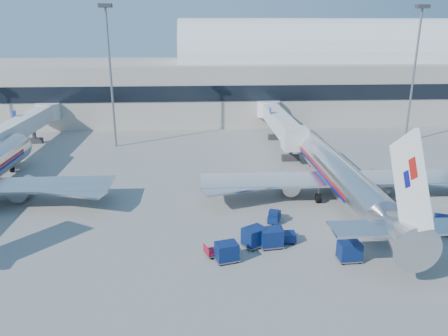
{
  "coord_description": "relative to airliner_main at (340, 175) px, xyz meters",
  "views": [
    {
      "loc": [
        -6.17,
        -42.06,
        19.15
      ],
      "look_at": [
        -3.25,
        6.0,
        3.58
      ],
      "focal_mm": 35.0,
      "sensor_mm": 36.0,
      "label": 1
    }
  ],
  "objects": [
    {
      "name": "jetbridge_near",
      "position": [
        -2.4,
        26.3,
        1.0
      ],
      "size": [
        4.4,
        27.5,
        6.25
      ],
      "color": "silver",
      "rests_on": "ground"
    },
    {
      "name": "cart_solo_near",
      "position": [
        -3.45,
        -14.04,
        -2.01
      ],
      "size": [
        2.02,
        1.59,
        1.72
      ],
      "rotation": [
        0.0,
        0.0,
        0.05
      ],
      "color": "#0A1B4D",
      "rests_on": "ground"
    },
    {
      "name": "mast_east",
      "position": [
        20.0,
        25.49,
        11.87
      ],
      "size": [
        2.0,
        1.2,
        22.6
      ],
      "color": "slate",
      "rests_on": "ground"
    },
    {
      "name": "jetbridge_mid",
      "position": [
        -44.4,
        26.3,
        1.0
      ],
      "size": [
        4.4,
        27.5,
        6.25
      ],
      "color": "silver",
      "rests_on": "ground"
    },
    {
      "name": "cart_solo_far",
      "position": [
        7.46,
        -9.56,
        -1.97
      ],
      "size": [
        2.51,
        2.28,
        1.79
      ],
      "rotation": [
        0.0,
        0.0,
        -0.44
      ],
      "color": "#0A1B4D",
      "rests_on": "ground"
    },
    {
      "name": "tug_lead",
      "position": [
        -8.62,
        -10.34,
        -2.21
      ],
      "size": [
        2.44,
        1.24,
        1.58
      ],
      "rotation": [
        0.0,
        0.0,
        0.01
      ],
      "color": "#0A1B4D",
      "rests_on": "ground"
    },
    {
      "name": "cart_train_a",
      "position": [
        -9.72,
        -11.18,
        -1.96
      ],
      "size": [
        2.25,
        1.84,
        1.81
      ],
      "rotation": [
        0.0,
        0.0,
        0.14
      ],
      "color": "#0A1B4D",
      "rests_on": "ground"
    },
    {
      "name": "terminal",
      "position": [
        -23.6,
        51.46,
        4.6
      ],
      "size": [
        170.0,
        28.15,
        21.0
      ],
      "color": "#B2AA9E",
      "rests_on": "ground"
    },
    {
      "name": "barrier_mid",
      "position": [
        11.3,
        -2.51,
        -2.48
      ],
      "size": [
        3.0,
        0.55,
        0.9
      ],
      "primitive_type": "cube",
      "color": "#9E9E96",
      "rests_on": "ground"
    },
    {
      "name": "ground",
      "position": [
        -10.0,
        -4.51,
        -2.93
      ],
      "size": [
        260.0,
        260.0,
        0.0
      ],
      "primitive_type": "plane",
      "color": "gray",
      "rests_on": "ground"
    },
    {
      "name": "cart_train_c",
      "position": [
        -13.92,
        -13.46,
        -2.02
      ],
      "size": [
        2.26,
        1.93,
        1.71
      ],
      "rotation": [
        0.0,
        0.0,
        0.27
      ],
      "color": "#0A1B4D",
      "rests_on": "ground"
    },
    {
      "name": "airliner_main",
      "position": [
        0.0,
        0.0,
        0.0
      ],
      "size": [
        32.0,
        37.26,
        12.07
      ],
      "color": "silver",
      "rests_on": "ground"
    },
    {
      "name": "cart_open_red",
      "position": [
        -14.75,
        -12.38,
        -2.55
      ],
      "size": [
        2.32,
        1.97,
        0.53
      ],
      "rotation": [
        0.0,
        0.0,
        0.35
      ],
      "color": "slate",
      "rests_on": "ground"
    },
    {
      "name": "tug_left",
      "position": [
        -8.53,
        -5.77,
        -2.29
      ],
      "size": [
        1.74,
        2.39,
        1.4
      ],
      "rotation": [
        0.0,
        0.0,
        1.23
      ],
      "color": "#0A1B4D",
      "rests_on": "ground"
    },
    {
      "name": "tug_right",
      "position": [
        3.48,
        -8.03,
        -2.29
      ],
      "size": [
        2.38,
        1.74,
        1.39
      ],
      "rotation": [
        0.0,
        0.0,
        -0.35
      ],
      "color": "#0A1B4D",
      "rests_on": "ground"
    },
    {
      "name": "cart_train_b",
      "position": [
        -11.24,
        -10.93,
        -1.95
      ],
      "size": [
        2.6,
        2.45,
        1.83
      ],
      "rotation": [
        0.0,
        0.0,
        0.57
      ],
      "color": "#0A1B4D",
      "rests_on": "ground"
    },
    {
      "name": "mast_west",
      "position": [
        -30.0,
        25.49,
        11.87
      ],
      "size": [
        2.0,
        1.2,
        22.6
      ],
      "color": "slate",
      "rests_on": "ground"
    },
    {
      "name": "barrier_near",
      "position": [
        8.0,
        -2.51,
        -2.48
      ],
      "size": [
        3.0,
        0.55,
        0.9
      ],
      "primitive_type": "cube",
      "color": "#9E9E96",
      "rests_on": "ground"
    }
  ]
}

